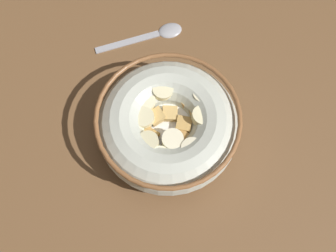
{
  "coord_description": "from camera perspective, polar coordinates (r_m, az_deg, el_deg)",
  "views": [
    {
      "loc": [
        14.67,
        -11.28,
        50.43
      ],
      "look_at": [
        0.0,
        0.0,
        3.0
      ],
      "focal_mm": 42.92,
      "sensor_mm": 36.0,
      "label": 1
    }
  ],
  "objects": [
    {
      "name": "ground_plane",
      "position": [
        0.55,
        0.0,
        -1.52
      ],
      "size": [
        127.66,
        127.66,
        2.0
      ],
      "primitive_type": "cube",
      "color": "brown"
    },
    {
      "name": "cereal_bowl",
      "position": [
        0.51,
        -0.02,
        0.09
      ],
      "size": [
        17.98,
        17.98,
        6.15
      ],
      "color": "beige",
      "rests_on": "ground_plane"
    },
    {
      "name": "spoon",
      "position": [
        0.61,
        -1.65,
        13.06
      ],
      "size": [
        6.07,
        13.05,
        0.8
      ],
      "color": "#A5A5AD",
      "rests_on": "ground_plane"
    }
  ]
}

